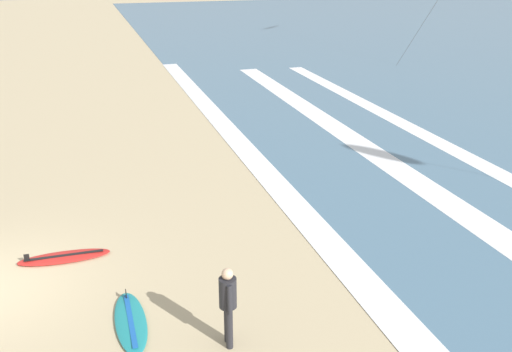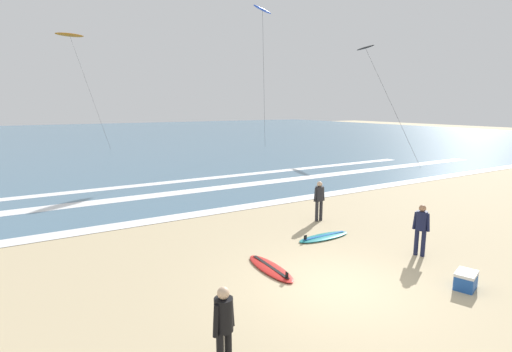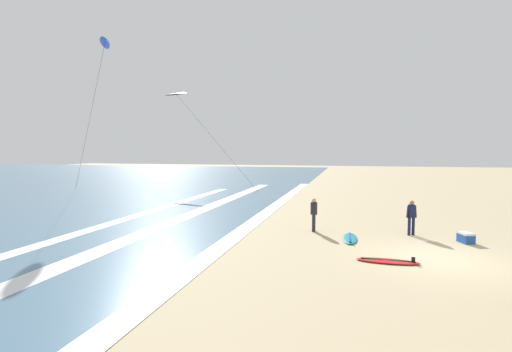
{
  "view_description": "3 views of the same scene",
  "coord_description": "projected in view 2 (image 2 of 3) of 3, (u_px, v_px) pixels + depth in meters",
  "views": [
    {
      "loc": [
        11.71,
        2.58,
        6.8
      ],
      "look_at": [
        0.57,
        5.99,
        2.17
      ],
      "focal_mm": 40.2,
      "sensor_mm": 36.0,
      "label": 1
    },
    {
      "loc": [
        -6.42,
        -6.78,
        4.53
      ],
      "look_at": [
        0.43,
        4.8,
        2.06
      ],
      "focal_mm": 26.98,
      "sensor_mm": 36.0,
      "label": 2
    },
    {
      "loc": [
        -13.81,
        3.09,
        3.84
      ],
      "look_at": [
        -1.65,
        6.23,
        2.96
      ],
      "focal_mm": 25.18,
      "sensor_mm": 36.0,
      "label": 3
    }
  ],
  "objects": [
    {
      "name": "kite_blue_high_right",
      "position": [
        263.0,
        11.0,
        31.64
      ],
      "size": [
        6.72,
        9.01,
        12.51
      ],
      "color": "blue",
      "rests_on": "ground"
    },
    {
      "name": "surfer_background_far",
      "position": [
        319.0,
        197.0,
        15.16
      ],
      "size": [
        0.51,
        0.32,
        1.6
      ],
      "color": "#232328",
      "rests_on": "ground"
    },
    {
      "name": "kite_black_low_near",
      "position": [
        366.0,
        48.0,
        37.84
      ],
      "size": [
        5.55,
        12.31,
        10.36
      ],
      "color": "black",
      "rests_on": "ground"
    },
    {
      "name": "kite_orange_high_left",
      "position": [
        70.0,
        36.0,
        44.55
      ],
      "size": [
        3.75,
        9.91,
        12.81
      ],
      "color": "orange",
      "rests_on": "ground"
    },
    {
      "name": "surfboard_foreground_flat",
      "position": [
        324.0,
        237.0,
        13.33
      ],
      "size": [
        2.1,
        0.61,
        0.25
      ],
      "color": "teal",
      "rests_on": "ground"
    },
    {
      "name": "surfboard_left_pile",
      "position": [
        270.0,
        268.0,
        10.76
      ],
      "size": [
        0.63,
        2.11,
        0.25
      ],
      "color": "red",
      "rests_on": "ground"
    },
    {
      "name": "wave_foam_mid_break",
      "position": [
        209.0,
        189.0,
        21.08
      ],
      "size": [
        46.81,
        1.04,
        0.01
      ],
      "primitive_type": "cube",
      "color": "white",
      "rests_on": "ocean_surface"
    },
    {
      "name": "cooler_box",
      "position": [
        466.0,
        280.0,
        9.62
      ],
      "size": [
        0.73,
        0.62,
        0.44
      ],
      "color": "#1E4C9E",
      "rests_on": "ground"
    },
    {
      "name": "wave_foam_shoreline",
      "position": [
        242.0,
        207.0,
        17.3
      ],
      "size": [
        52.28,
        0.88,
        0.01
      ],
      "primitive_type": "cube",
      "color": "white",
      "rests_on": "ocean_surface"
    },
    {
      "name": "surfer_mid_group",
      "position": [
        421.0,
        225.0,
        11.62
      ],
      "size": [
        0.32,
        0.5,
        1.6
      ],
      "color": "#141938",
      "rests_on": "ground"
    },
    {
      "name": "surfer_right_near",
      "position": [
        224.0,
        323.0,
        6.41
      ],
      "size": [
        0.5,
        0.32,
        1.6
      ],
      "color": "black",
      "rests_on": "ground"
    },
    {
      "name": "wave_foam_outer_break",
      "position": [
        149.0,
        184.0,
        22.3
      ],
      "size": [
        41.18,
        0.81,
        0.01
      ],
      "primitive_type": "cube",
      "color": "white",
      "rests_on": "ocean_surface"
    },
    {
      "name": "ocean_surface",
      "position": [
        81.0,
        138.0,
        54.26
      ],
      "size": [
        140.0,
        90.0,
        0.01
      ],
      "primitive_type": "cube",
      "color": "slate",
      "rests_on": "ground"
    },
    {
      "name": "ground_plane",
      "position": [
        337.0,
        286.0,
        9.77
      ],
      "size": [
        160.0,
        160.0,
        0.0
      ],
      "primitive_type": "plane",
      "color": "tan"
    }
  ]
}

